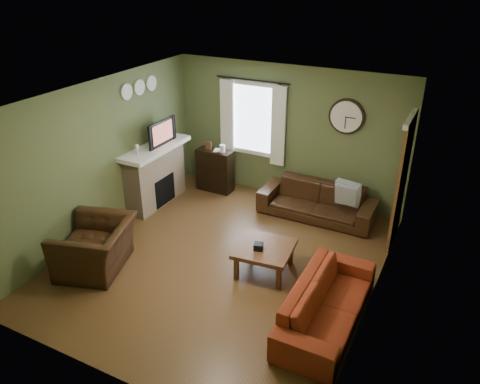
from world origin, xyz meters
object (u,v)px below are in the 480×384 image
at_px(coffee_table, 264,259).
at_px(sofa_brown, 317,201).
at_px(bookshelf, 215,170).
at_px(armchair, 95,247).
at_px(sofa_red, 327,303).

bearing_deg(coffee_table, sofa_brown, 85.72).
height_order(bookshelf, armchair, bookshelf).
bearing_deg(sofa_brown, sofa_red, -68.79).
bearing_deg(armchair, sofa_red, 79.05).
relative_size(bookshelf, coffee_table, 1.07).
bearing_deg(sofa_red, armchair, 97.00).
distance_m(bookshelf, coffee_table, 2.97).
distance_m(armchair, coffee_table, 2.57).
bearing_deg(bookshelf, coffee_table, -45.77).
relative_size(sofa_brown, sofa_red, 1.03).
distance_m(sofa_red, armchair, 3.53).
relative_size(bookshelf, sofa_red, 0.42).
relative_size(bookshelf, sofa_brown, 0.41).
xyz_separation_m(bookshelf, sofa_brown, (2.22, -0.12, -0.13)).
relative_size(bookshelf, armchair, 0.76).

